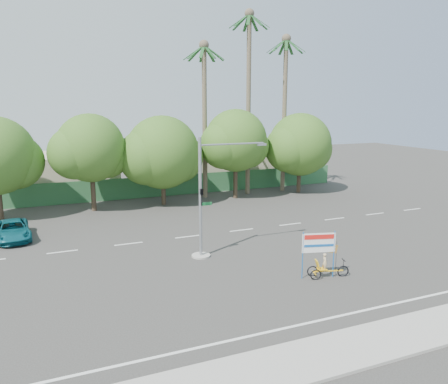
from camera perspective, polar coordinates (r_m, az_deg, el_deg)
name	(u,v)px	position (r m, az deg, el deg)	size (l,w,h in m)	color
ground	(271,274)	(23.56, 6.17, -10.62)	(120.00, 120.00, 0.00)	#33302D
sidewalk_near	(368,344)	(18.02, 18.34, -18.33)	(50.00, 2.40, 0.12)	gray
fence	(164,186)	(42.66, -7.82, 0.80)	(38.00, 0.08, 2.00)	#336B3D
building_left	(52,175)	(45.58, -21.59, 2.06)	(12.00, 8.00, 4.00)	beige
building_right	(223,167)	(49.28, -0.18, 3.29)	(14.00, 8.00, 3.60)	beige
tree_left	(90,151)	(37.43, -17.09, 5.19)	(6.66, 5.60, 8.07)	#473828
tree_center	(162,155)	(38.53, -8.12, 4.87)	(7.62, 6.40, 7.85)	#473828
tree_right	(235,143)	(40.77, 1.47, 6.43)	(6.90, 5.80, 8.36)	#473828
tree_far_right	(299,146)	(44.14, 9.83, 5.88)	(7.38, 6.20, 7.94)	#473828
palm_tall	(249,86)	(42.86, 3.24, 13.66)	(3.73, 3.79, 17.45)	#70604C
palm_mid	(285,98)	(44.73, 7.94, 12.11)	(3.73, 3.79, 15.45)	#70604C
palm_short	(204,103)	(41.07, -2.56, 11.52)	(3.73, 3.79, 14.45)	#70604C
traffic_signal	(205,208)	(25.25, -2.44, -2.08)	(4.72, 1.10, 7.00)	gray
trike_billboard	(323,259)	(23.23, 12.76, -8.51)	(2.48, 0.97, 2.51)	black
pickup_truck	(13,230)	(32.11, -25.87, -4.52)	(2.08, 4.51, 1.25)	#0E5764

